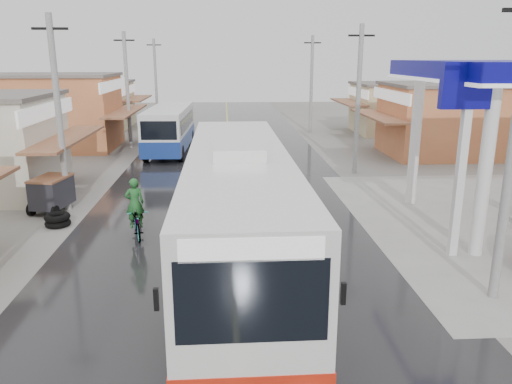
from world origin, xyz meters
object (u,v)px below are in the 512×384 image
Objects in this scene: second_bus at (170,128)px; tyre_stack at (58,220)px; coach_bus at (238,214)px; cyclist at (137,218)px; tricycle_near at (51,192)px.

tyre_stack is at bearing -98.36° from second_bus.
second_bus is at bearing 101.08° from coach_bus.
tyre_stack is (-2.77, -15.25, -1.38)m from second_bus.
cyclist is 5.21m from tricycle_near.
second_bus is at bearing 86.72° from tricycle_near.
second_bus reaches higher than tricycle_near.
coach_bus is 10.44m from tricycle_near.
cyclist is 3.60m from tyre_stack.
tyre_stack is (-3.28, 1.38, -0.49)m from cyclist.
second_bus is 9.41× the size of tyre_stack.
tyre_stack is (-6.87, 5.14, -1.74)m from coach_bus.
tyre_stack is (0.78, -1.88, -0.61)m from tricycle_near.
second_bus is at bearing 77.10° from cyclist.
second_bus is 4.10× the size of cyclist.
second_bus is 15.56m from tyre_stack.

